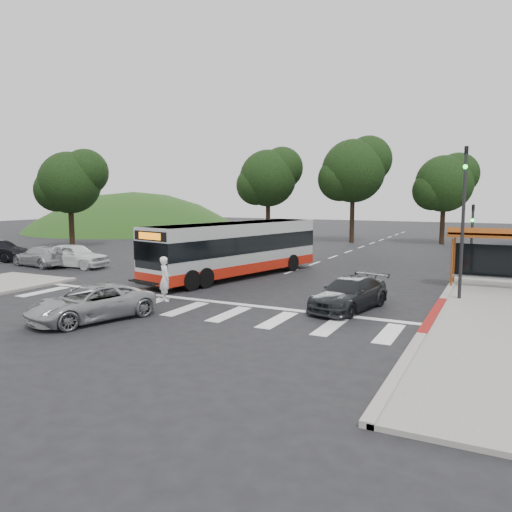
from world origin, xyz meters
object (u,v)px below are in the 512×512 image
Objects in this scene: transit_bus at (235,250)px; silver_suv_south at (91,303)px; dark_sedan at (349,294)px; pedestrian at (165,279)px.

silver_suv_south is (0.05, -10.84, -0.87)m from transit_bus.
dark_sedan reaches higher than silver_suv_south.
silver_suv_south is (-0.36, -3.91, -0.33)m from pedestrian.
silver_suv_south is at bearing -131.44° from dark_sedan.
pedestrian reaches higher than dark_sedan.
dark_sedan is 0.96× the size of silver_suv_south.
pedestrian is 0.42× the size of silver_suv_south.
dark_sedan is at bearing 55.28° from silver_suv_south.
pedestrian reaches higher than silver_suv_south.
dark_sedan is at bearing -124.68° from pedestrian.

